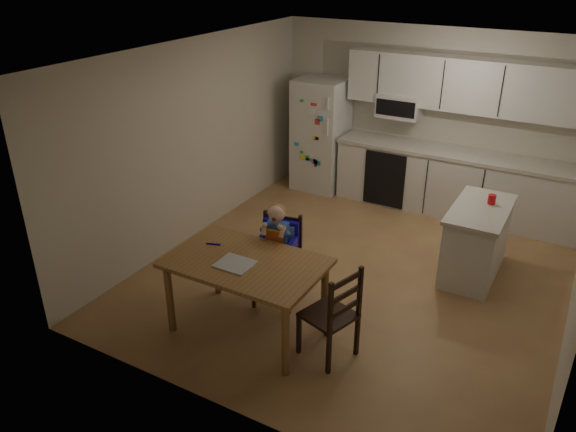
# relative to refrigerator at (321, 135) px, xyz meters

# --- Properties ---
(room) EXTENTS (4.52, 5.01, 2.51)m
(room) POSITION_rel_refrigerator_xyz_m (1.55, -1.67, 0.40)
(room) COLOR #916545
(room) RESTS_ON ground
(refrigerator) EXTENTS (0.72, 0.70, 1.70)m
(refrigerator) POSITION_rel_refrigerator_xyz_m (0.00, 0.00, 0.00)
(refrigerator) COLOR silver
(refrigerator) RESTS_ON ground
(kitchen_run) EXTENTS (3.37, 0.62, 2.15)m
(kitchen_run) POSITION_rel_refrigerator_xyz_m (2.05, 0.09, 0.03)
(kitchen_run) COLOR silver
(kitchen_run) RESTS_ON ground
(kitchen_island) EXTENTS (0.60, 1.14, 0.84)m
(kitchen_island) POSITION_rel_refrigerator_xyz_m (2.73, -1.49, -0.43)
(kitchen_island) COLOR silver
(kitchen_island) RESTS_ON ground
(red_cup) EXTENTS (0.09, 0.09, 0.11)m
(red_cup) POSITION_rel_refrigerator_xyz_m (2.80, -1.33, 0.05)
(red_cup) COLOR red
(red_cup) RESTS_ON kitchen_island
(dining_table) EXTENTS (1.46, 0.94, 0.78)m
(dining_table) POSITION_rel_refrigerator_xyz_m (1.04, -3.67, -0.17)
(dining_table) COLOR olive
(dining_table) RESTS_ON ground
(napkin) EXTENTS (0.34, 0.29, 0.01)m
(napkin) POSITION_rel_refrigerator_xyz_m (0.99, -3.77, -0.06)
(napkin) COLOR #B6B6BB
(napkin) RESTS_ON dining_table
(toddler_spoon) EXTENTS (0.12, 0.06, 0.02)m
(toddler_spoon) POSITION_rel_refrigerator_xyz_m (0.57, -3.56, -0.06)
(toddler_spoon) COLOR #150BAC
(toddler_spoon) RESTS_ON dining_table
(chair_booster) EXTENTS (0.50, 0.50, 1.13)m
(chair_booster) POSITION_rel_refrigerator_xyz_m (1.03, -3.05, -0.17)
(chair_booster) COLOR black
(chair_booster) RESTS_ON ground
(chair_side) EXTENTS (0.53, 0.53, 0.95)m
(chair_side) POSITION_rel_refrigerator_xyz_m (1.98, -3.64, -0.31)
(chair_side) COLOR black
(chair_side) RESTS_ON ground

